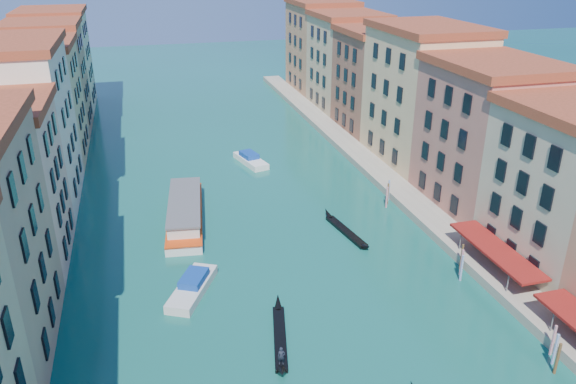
% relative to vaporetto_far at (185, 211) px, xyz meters
% --- Properties ---
extents(left_bank_palazzos, '(12.80, 128.40, 21.00)m').
position_rel_vaporetto_far_xyz_m(left_bank_palazzos, '(-19.03, 4.52, 8.50)').
color(left_bank_palazzos, beige).
rests_on(left_bank_palazzos, ground).
extents(right_bank_palazzos, '(12.80, 128.40, 21.00)m').
position_rel_vaporetto_far_xyz_m(right_bank_palazzos, '(36.97, 4.84, 8.54)').
color(right_bank_palazzos, '#9E4A3C').
rests_on(right_bank_palazzos, ground).
extents(quay, '(4.00, 140.00, 1.00)m').
position_rel_vaporetto_far_xyz_m(quay, '(28.97, 4.84, -0.70)').
color(quay, gray).
rests_on(quay, ground).
extents(mooring_poles_right, '(1.44, 54.24, 3.20)m').
position_rel_vaporetto_far_xyz_m(mooring_poles_right, '(26.07, -31.36, 0.10)').
color(mooring_poles_right, '#52341C').
rests_on(mooring_poles_right, ground).
extents(vaporetto_far, '(6.17, 18.30, 2.67)m').
position_rel_vaporetto_far_xyz_m(vaporetto_far, '(0.00, 0.00, 0.00)').
color(vaporetto_far, silver).
rests_on(vaporetto_far, ground).
extents(gondola_fore, '(3.21, 11.04, 2.22)m').
position_rel_vaporetto_far_xyz_m(gondola_fore, '(5.51, -25.43, -0.83)').
color(gondola_fore, black).
rests_on(gondola_fore, ground).
extents(gondola_far, '(2.58, 10.89, 1.55)m').
position_rel_vaporetto_far_xyz_m(gondola_far, '(17.90, -8.27, -0.89)').
color(gondola_far, black).
rests_on(gondola_far, ground).
extents(motorboat_mid, '(5.87, 8.25, 1.65)m').
position_rel_vaporetto_far_xyz_m(motorboat_mid, '(-0.90, -16.10, -0.56)').
color(motorboat_mid, silver).
rests_on(motorboat_mid, ground).
extents(motorboat_far, '(4.35, 8.15, 1.61)m').
position_rel_vaporetto_far_xyz_m(motorboat_far, '(11.79, 17.46, -0.57)').
color(motorboat_far, white).
rests_on(motorboat_far, ground).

